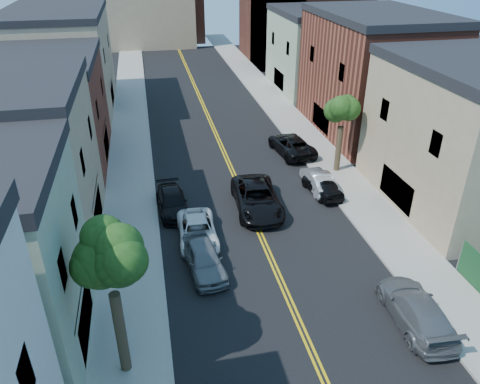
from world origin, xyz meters
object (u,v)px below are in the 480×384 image
black_car_left (172,202)px  dark_car_right_far (291,145)px  black_car_right (322,185)px  black_suv_lane (257,198)px  white_pickup (198,231)px  grey_car_left (204,259)px  silver_car_right (318,180)px  grey_car_right (416,310)px

black_car_left → dark_car_right_far: size_ratio=0.83×
black_car_right → black_suv_lane: 5.12m
black_suv_lane → dark_car_right_far: bearing=62.2°
black_suv_lane → white_pickup: bearing=-143.5°
black_car_left → dark_car_right_far: bearing=31.4°
grey_car_left → silver_car_right: 12.03m
white_pickup → black_suv_lane: bearing=34.9°
grey_car_right → black_car_right: 12.70m
grey_car_right → black_car_right: grey_car_right is taller
grey_car_left → grey_car_right: size_ratio=0.86×
grey_car_right → dark_car_right_far: size_ratio=0.95×
grey_car_left → dark_car_right_far: (9.32, 14.10, 0.00)m
dark_car_right_far → black_suv_lane: black_suv_lane is taller
white_pickup → silver_car_right: size_ratio=1.14×
black_car_right → grey_car_left: bearing=29.2°
white_pickup → black_suv_lane: size_ratio=0.79×
black_car_left → silver_car_right: bearing=1.3°
black_car_left → black_car_right: size_ratio=1.13×
white_pickup → black_car_left: white_pickup is taller
black_car_right → silver_car_right: silver_car_right is taller
black_car_left → black_suv_lane: 5.58m
black_car_right → silver_car_right: bearing=-97.0°
white_pickup → grey_car_left: 2.86m
white_pickup → grey_car_right: size_ratio=0.92×
grey_car_right → dark_car_right_far: 19.98m
grey_car_right → silver_car_right: bearing=-87.4°
dark_car_right_far → black_suv_lane: bearing=52.3°
silver_car_right → dark_car_right_far: size_ratio=0.76×
black_car_left → grey_car_right: grey_car_right is taller
white_pickup → silver_car_right: 10.44m
black_car_right → dark_car_right_far: size_ratio=0.73×
grey_car_right → black_suv_lane: black_suv_lane is taller
black_car_left → dark_car_right_far: 12.87m
grey_car_right → dark_car_right_far: (0.21, 19.98, 0.01)m
black_car_right → black_car_left: bearing=-6.1°
black_car_right → dark_car_right_far: (0.00, 7.28, 0.08)m
grey_car_left → black_suv_lane: size_ratio=0.74×
black_suv_lane → grey_car_left: bearing=-124.1°
black_car_left → dark_car_right_far: (10.49, 7.45, 0.10)m
white_pickup → dark_car_right_far: (9.30, 11.24, 0.10)m
dark_car_right_far → black_suv_lane: size_ratio=0.90×
white_pickup → black_suv_lane: 5.16m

